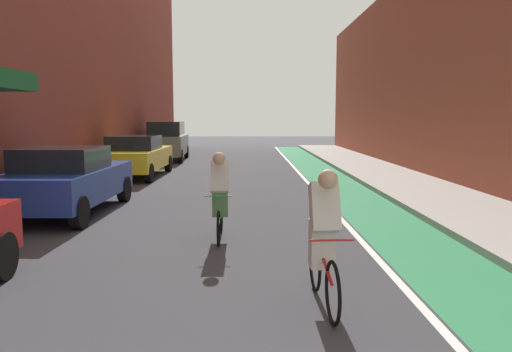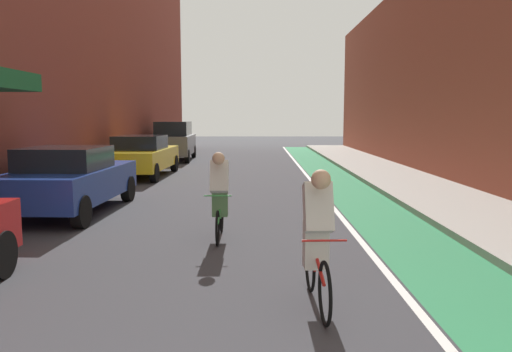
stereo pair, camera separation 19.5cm
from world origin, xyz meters
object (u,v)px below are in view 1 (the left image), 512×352
(parked_sedan_blue, at_px, (66,180))
(parked_suv_gray, at_px, (167,141))
(cyclist_mid, at_px, (220,195))
(cyclist_lead, at_px, (324,238))
(parked_sedan_yellow_cab, at_px, (136,156))

(parked_sedan_blue, bearing_deg, parked_suv_gray, 89.99)
(parked_suv_gray, height_order, cyclist_mid, parked_suv_gray)
(cyclist_lead, xyz_separation_m, cyclist_mid, (-1.38, 3.29, -0.01))
(parked_sedan_blue, distance_m, parked_suv_gray, 14.26)
(parked_sedan_yellow_cab, height_order, cyclist_mid, cyclist_mid)
(parked_sedan_yellow_cab, xyz_separation_m, parked_suv_gray, (0.00, 7.11, 0.23))
(parked_sedan_blue, height_order, parked_sedan_yellow_cab, same)
(parked_sedan_blue, bearing_deg, cyclist_lead, -48.68)
(parked_sedan_blue, xyz_separation_m, parked_sedan_yellow_cab, (0.00, 7.16, 0.00))
(cyclist_lead, height_order, cyclist_mid, cyclist_lead)
(cyclist_mid, bearing_deg, parked_sedan_blue, 146.35)
(parked_sedan_blue, bearing_deg, cyclist_mid, -33.65)
(cyclist_lead, relative_size, cyclist_mid, 1.05)
(parked_sedan_yellow_cab, distance_m, cyclist_mid, 10.24)
(parked_sedan_blue, relative_size, parked_suv_gray, 0.96)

